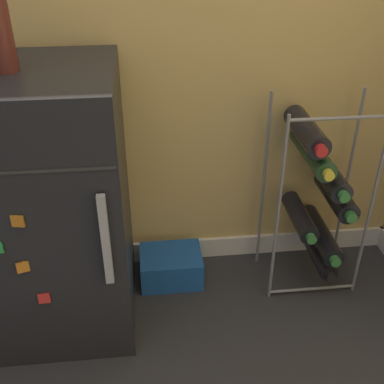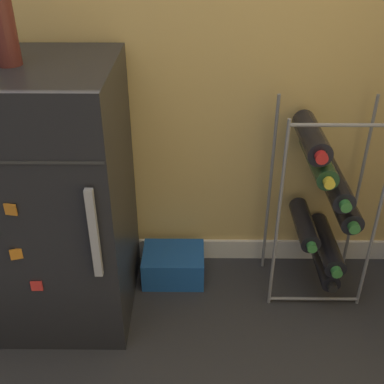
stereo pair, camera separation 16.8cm
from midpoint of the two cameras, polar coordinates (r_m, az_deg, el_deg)
name	(u,v)px [view 1 (the left image)]	position (r m, az deg, el deg)	size (l,w,h in m)	color
mini_fridge	(53,208)	(1.68, -18.93, -1.86)	(0.49, 0.52, 0.93)	black
wine_rack	(318,194)	(1.83, 12.20, -0.27)	(0.35, 0.33, 0.76)	slate
soda_box	(171,266)	(1.98, -4.95, -8.84)	(0.25, 0.19, 0.12)	#194C9E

